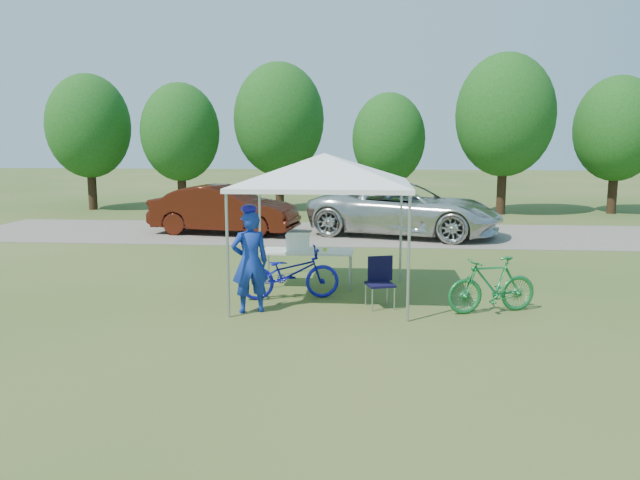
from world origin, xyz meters
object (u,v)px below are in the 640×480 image
object	(u,v)px
folding_table	(308,252)
sedan	(224,210)
bike_blue	(290,273)
bike_green	(492,285)
folding_chair	(380,277)
minivan	(405,209)
cyclist	(250,262)
cooler	(298,242)

from	to	relation	value
folding_table	sedan	size ratio (longest dim) A/B	0.40
bike_blue	bike_green	size ratio (longest dim) A/B	1.14
folding_chair	sedan	size ratio (longest dim) A/B	0.20
bike_blue	minivan	xyz separation A→B (m)	(2.54, 7.98, 0.35)
bike_blue	sedan	xyz separation A→B (m)	(-3.13, 7.85, 0.29)
cyclist	cooler	bearing A→B (deg)	-128.70
cyclist	sedan	xyz separation A→B (m)	(-2.58, 8.82, -0.11)
folding_chair	bike_green	xyz separation A→B (m)	(1.93, -0.25, -0.04)
cooler	folding_table	bearing A→B (deg)	-0.00
folding_table	folding_chair	xyz separation A→B (m)	(1.45, -1.39, -0.18)
folding_table	sedan	world-z (taller)	sedan
sedan	folding_table	bearing A→B (deg)	-145.47
folding_chair	folding_table	bearing A→B (deg)	119.16
bike_green	sedan	size ratio (longest dim) A/B	0.36
folding_table	folding_chair	distance (m)	2.01
cooler	sedan	xyz separation A→B (m)	(-3.17, 6.86, -0.15)
folding_table	minivan	bearing A→B (deg)	71.81
cyclist	bike_blue	size ratio (longest dim) A/B	0.95
folding_chair	cyclist	size ratio (longest dim) A/B	0.51
cyclist	sedan	bearing A→B (deg)	-95.67
minivan	sedan	size ratio (longest dim) A/B	1.28
cooler	minivan	distance (m)	7.42
bike_blue	minivan	distance (m)	8.38
folding_table	cyclist	world-z (taller)	cyclist
folding_table	sedan	bearing A→B (deg)	116.19
sedan	bike_green	bearing A→B (deg)	-133.19
cooler	bike_green	xyz separation A→B (m)	(3.58, -1.64, -0.43)
cooler	sedan	size ratio (longest dim) A/B	0.10
bike_blue	sedan	world-z (taller)	sedan
cooler	cyclist	xyz separation A→B (m)	(-0.59, -1.96, -0.03)
folding_table	cooler	size ratio (longest dim) A/B	3.97
cyclist	folding_chair	bearing A→B (deg)	172.46
minivan	folding_chair	bearing A→B (deg)	-169.27
bike_blue	sedan	size ratio (longest dim) A/B	0.41
sedan	minivan	bearing A→B (deg)	-80.36
folding_chair	sedan	bearing A→B (deg)	103.22
bike_blue	minivan	world-z (taller)	minivan
bike_green	bike_blue	bearing A→B (deg)	-118.05
cyclist	minivan	xyz separation A→B (m)	(3.09, 8.95, -0.05)
minivan	bike_green	bearing A→B (deg)	-156.36
folding_table	bike_blue	world-z (taller)	bike_blue
folding_chair	sedan	world-z (taller)	sedan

